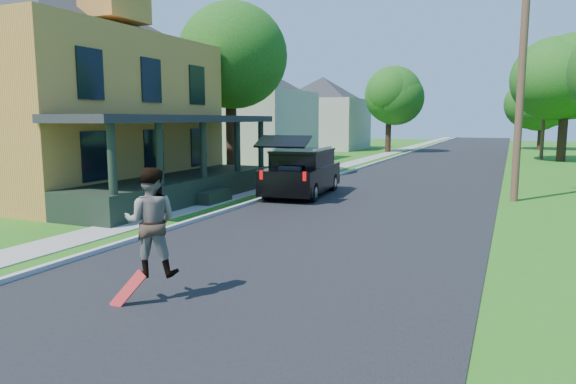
% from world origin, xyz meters
% --- Properties ---
extents(ground, '(140.00, 140.00, 0.00)m').
position_xyz_m(ground, '(0.00, 0.00, 0.00)').
color(ground, '#306614').
rests_on(ground, ground).
extents(street, '(8.00, 120.00, 0.02)m').
position_xyz_m(street, '(0.00, 20.00, 0.00)').
color(street, black).
rests_on(street, ground).
extents(curb, '(0.15, 120.00, 0.12)m').
position_xyz_m(curb, '(-4.05, 20.00, 0.00)').
color(curb, '#A8A8A3').
rests_on(curb, ground).
extents(sidewalk, '(1.30, 120.00, 0.03)m').
position_xyz_m(sidewalk, '(-5.60, 20.00, 0.00)').
color(sidewalk, gray).
rests_on(sidewalk, ground).
extents(front_walk, '(6.50, 1.20, 0.03)m').
position_xyz_m(front_walk, '(-9.50, 6.00, 0.00)').
color(front_walk, gray).
rests_on(front_walk, ground).
extents(main_house, '(15.56, 15.56, 10.10)m').
position_xyz_m(main_house, '(-12.80, 5.99, 4.92)').
color(main_house, gold).
rests_on(main_house, ground).
extents(neighbor_house_mid, '(12.78, 12.78, 8.30)m').
position_xyz_m(neighbor_house_mid, '(-13.50, 24.00, 4.19)').
color(neighbor_house_mid, '#A09C8E').
rests_on(neighbor_house_mid, ground).
extents(neighbor_house_far, '(12.78, 12.78, 8.30)m').
position_xyz_m(neighbor_house_far, '(-13.50, 40.00, 4.19)').
color(neighbor_house_far, '#A09C8E').
rests_on(neighbor_house_far, ground).
extents(black_suv, '(2.45, 5.36, 2.42)m').
position_xyz_m(black_suv, '(-3.20, 9.00, 0.93)').
color(black_suv, black).
rests_on(black_suv, ground).
extents(skateboarder, '(1.07, 0.98, 1.79)m').
position_xyz_m(skateboarder, '(-1.00, -3.00, 1.32)').
color(skateboarder, black).
rests_on(skateboarder, ground).
extents(skateboard, '(0.58, 0.30, 0.68)m').
position_xyz_m(skateboard, '(-1.17, -3.42, 0.25)').
color(skateboard, '#AB0F0E').
rests_on(skateboard, ground).
extents(tree_left_mid, '(6.26, 6.24, 9.26)m').
position_xyz_m(tree_left_mid, '(-9.34, 14.18, 6.07)').
color(tree_left_mid, black).
rests_on(tree_left_mid, ground).
extents(tree_left_far, '(5.66, 5.69, 8.13)m').
position_xyz_m(tree_left_far, '(-6.13, 37.16, 5.37)').
color(tree_left_far, black).
rests_on(tree_left_far, ground).
extents(tree_right_mid, '(7.69, 7.86, 9.51)m').
position_xyz_m(tree_right_mid, '(7.53, 31.79, 6.10)').
color(tree_right_mid, black).
rests_on(tree_right_mid, ground).
extents(tree_right_far, '(6.73, 6.55, 7.88)m').
position_xyz_m(tree_right_far, '(6.78, 47.05, 5.00)').
color(tree_right_far, black).
rests_on(tree_right_far, ground).
extents(utility_pole_near, '(1.67, 0.36, 8.76)m').
position_xyz_m(utility_pole_near, '(4.50, 10.79, 4.53)').
color(utility_pole_near, '#4D3324').
rests_on(utility_pole_near, ground).
extents(utility_pole_far, '(1.62, 0.28, 8.39)m').
position_xyz_m(utility_pole_far, '(6.38, 33.44, 4.34)').
color(utility_pole_far, '#4D3324').
rests_on(utility_pole_far, ground).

